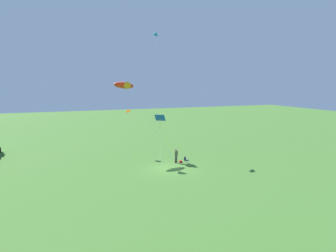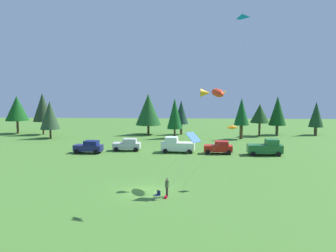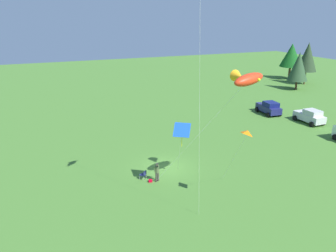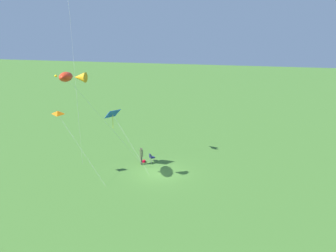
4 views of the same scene
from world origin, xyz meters
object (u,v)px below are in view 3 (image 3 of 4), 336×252
Objects in this scene: car_navy_hatch at (269,108)px; kite_large_fish at (246,79)px; kite_delta_orange at (248,133)px; folding_chair at (144,174)px; person_kite_flyer at (157,171)px; backpack_on_grass at (150,181)px; kite_diamond_blue at (182,131)px; car_silver_compact at (310,116)px.

kite_large_fish is (17.44, -17.08, 8.49)m from car_navy_hatch.
folding_chair is at bearing -143.46° from kite_delta_orange.
kite_large_fish is at bearing -154.13° from person_kite_flyer.
backpack_on_grass is 6.01m from kite_diamond_blue.
kite_diamond_blue reaches higher than folding_chair.
backpack_on_grass is at bearing 59.29° from person_kite_flyer.
folding_chair is 0.14× the size of kite_diamond_blue.
car_navy_hatch reaches higher than person_kite_flyer.
kite_large_fish reaches higher than person_kite_flyer.
car_navy_hatch is 0.44× the size of kite_large_fish.
kite_large_fish is at bearing -57.73° from car_silver_compact.
car_silver_compact is 0.73× the size of kite_diamond_blue.
car_navy_hatch reaches higher than backpack_on_grass.
car_silver_compact is (-6.55, 25.49, 0.46)m from folding_chair.
kite_delta_orange is (6.45, 4.93, 5.93)m from backpack_on_grass.
folding_chair is 26.32m from car_silver_compact.
kite_delta_orange reaches higher than backpack_on_grass.
car_silver_compact is at bearing 124.18° from kite_delta_orange.
kite_large_fish is 1.58× the size of kite_delta_orange.
kite_diamond_blue is at bearing 173.94° from folding_chair.
person_kite_flyer is 9.20m from kite_delta_orange.
car_navy_hatch is 26.30m from kite_diamond_blue.
car_navy_hatch is 5.94m from car_silver_compact.
car_silver_compact reaches higher than folding_chair.
car_silver_compact is (-7.34, 24.53, -0.07)m from person_kite_flyer.
folding_chair is at bearing -74.98° from car_silver_compact.
backpack_on_grass is 10.06m from kite_delta_orange.
kite_delta_orange is (3.99, 3.15, 0.74)m from kite_diamond_blue.
kite_delta_orange is at bearing -167.87° from person_kite_flyer.
kite_large_fish reaches higher than kite_delta_orange.
backpack_on_grass is 26.13m from car_navy_hatch.
kite_delta_orange is (13.71, -20.19, 5.09)m from car_silver_compact.
car_navy_hatch is at bearing 135.59° from kite_large_fish.
kite_large_fish is at bearing 60.35° from kite_diamond_blue.
car_navy_hatch reaches higher than folding_chair.
folding_chair is 10.50m from kite_delta_orange.
backpack_on_grass is 0.07× the size of car_navy_hatch.
kite_diamond_blue is (2.37, 1.19, 4.28)m from person_kite_flyer.
car_navy_hatch is at bearing -102.87° from folding_chair.
kite_large_fish is (4.62, 5.14, 8.41)m from person_kite_flyer.
car_navy_hatch is 25.84m from kite_large_fish.
car_silver_compact is at bearing -115.87° from folding_chair.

